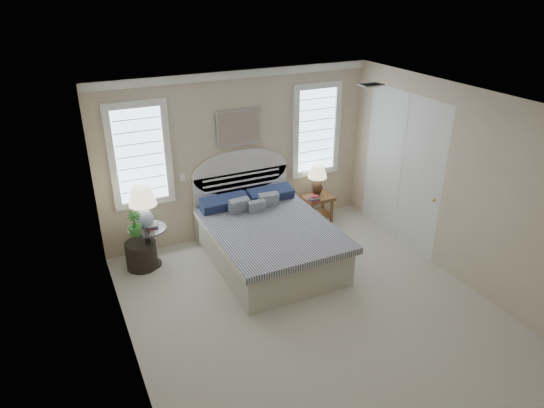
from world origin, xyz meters
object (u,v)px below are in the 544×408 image
Objects in this scene: bed at (267,237)px; lamp_right at (317,176)px; lamp_left at (143,203)px; floor_pot at (141,255)px; nightstand_right at (318,203)px; side_table_left at (149,243)px.

bed is 4.29× the size of lamp_right.
lamp_left is (-1.66, 0.60, 0.64)m from bed.
lamp_right is at bearing 3.52° from floor_pot.
bed is 1.61m from lamp_right.
lamp_right is (0.03, 0.09, 0.47)m from nightstand_right.
side_table_left is 2.95m from nightstand_right.
floor_pot is at bearing -179.48° from side_table_left.
lamp_right is at bearing 3.65° from side_table_left.
floor_pot is at bearing 161.60° from bed.
side_table_left reaches higher than floor_pot.
lamp_left is at bearing 132.41° from side_table_left.
nightstand_right is at bearing -106.45° from lamp_right.
bed is at bearing -19.95° from lamp_left.
nightstand_right is (1.30, 0.69, 0.00)m from bed.
side_table_left is at bearing 0.52° from floor_pot.
side_table_left is at bearing -178.06° from nightstand_right.
lamp_left is at bearing -176.56° from lamp_right.
floor_pot is 3.18m from lamp_right.
floor_pot is (-3.08, -0.10, -0.18)m from nightstand_right.
nightstand_right is at bearing 28.03° from bed.
bed reaches higher than lamp_left.
bed is at bearing -151.97° from nightstand_right.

